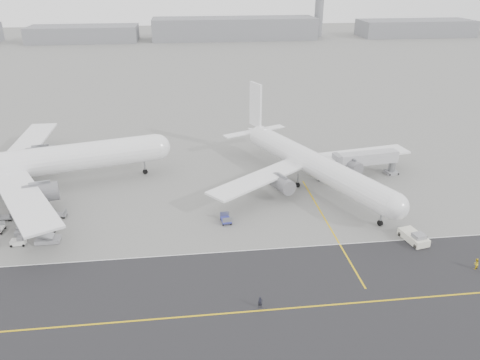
{
  "coord_description": "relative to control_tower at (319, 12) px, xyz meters",
  "views": [
    {
      "loc": [
        3.79,
        -70.57,
        45.01
      ],
      "look_at": [
        13.81,
        12.0,
        7.07
      ],
      "focal_mm": 35.0,
      "sensor_mm": 36.0,
      "label": 1
    }
  ],
  "objects": [
    {
      "name": "pushback_tug",
      "position": [
        -56.49,
        -267.87,
        -15.36
      ],
      "size": [
        3.88,
        7.74,
        2.18
      ],
      "rotation": [
        0.0,
        0.0,
        0.2
      ],
      "color": "white",
      "rests_on": "ground"
    },
    {
      "name": "ground_crew_b",
      "position": [
        -50.34,
        -277.08,
        -15.28
      ],
      "size": [
        1.16,
        1.06,
        1.95
      ],
      "primitive_type": "imported",
      "rotation": [
        0.0,
        0.0,
        3.56
      ],
      "color": "yellow",
      "rests_on": "ground"
    },
    {
      "name": "airliner_b",
      "position": [
        -68.95,
        -241.96,
        -10.87
      ],
      "size": [
        49.99,
        51.15,
        18.67
      ],
      "rotation": [
        0.0,
        0.0,
        0.41
      ],
      "color": "white",
      "rests_on": "ground"
    },
    {
      "name": "jet_bridge",
      "position": [
        -54.84,
        -239.1,
        -11.92
      ],
      "size": [
        16.65,
        5.07,
        6.22
      ],
      "rotation": [
        0.0,
        0.0,
        0.12
      ],
      "color": "gray",
      "rests_on": "ground"
    },
    {
      "name": "ground_crew_a",
      "position": [
        -86.81,
        -282.32,
        -15.32
      ],
      "size": [
        0.7,
        0.48,
        1.86
      ],
      "primitive_type": "imported",
      "rotation": [
        0.0,
        0.0,
        0.05
      ],
      "color": "black",
      "rests_on": "ground"
    },
    {
      "name": "control_tower",
      "position": [
        0.0,
        0.0,
        0.0
      ],
      "size": [
        7.0,
        7.0,
        31.25
      ],
      "color": "gray",
      "rests_on": "ground"
    },
    {
      "name": "ground",
      "position": [
        -100.0,
        -265.0,
        -16.25
      ],
      "size": [
        700.0,
        700.0,
        0.0
      ],
      "primitive_type": "plane",
      "color": "gray",
      "rests_on": "ground"
    },
    {
      "name": "taxiway",
      "position": [
        -94.98,
        -282.98,
        -16.24
      ],
      "size": [
        220.0,
        59.0,
        0.03
      ],
      "color": "#28272A",
      "rests_on": "ground"
    },
    {
      "name": "airliner_a",
      "position": [
        -131.03,
        -237.53,
        -9.9
      ],
      "size": [
        62.86,
        61.43,
        22.08
      ],
      "rotation": [
        0.0,
        0.0,
        1.82
      ],
      "color": "white",
      "rests_on": "ground"
    },
    {
      "name": "stray_dolly",
      "position": [
        -89.41,
        -256.97,
        -16.25
      ],
      "size": [
        2.09,
        3.07,
        1.78
      ],
      "primitive_type": null,
      "rotation": [
        0.0,
        0.0,
        0.11
      ],
      "color": "silver",
      "rests_on": "ground"
    },
    {
      "name": "gse_cluster",
      "position": [
        -129.58,
        -255.55,
        -16.25
      ],
      "size": [
        24.56,
        19.51,
        2.08
      ],
      "primitive_type": null,
      "rotation": [
        0.0,
        0.0,
        -0.1
      ],
      "color": "gray",
      "rests_on": "ground"
    },
    {
      "name": "horizon_buildings",
      "position": [
        -70.0,
        -5.0,
        -16.25
      ],
      "size": [
        520.0,
        28.0,
        28.0
      ],
      "primitive_type": null,
      "color": "gray",
      "rests_on": "ground"
    }
  ]
}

